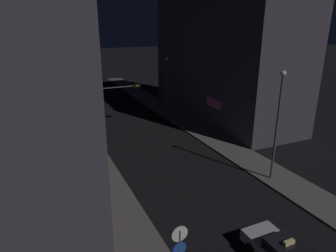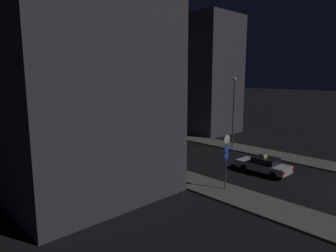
% 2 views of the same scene
% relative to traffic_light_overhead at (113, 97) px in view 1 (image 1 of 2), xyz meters
% --- Properties ---
extents(sidewalk_left, '(3.04, 63.70, 0.13)m').
position_rel_traffic_light_overhead_xyz_m(sidewalk_left, '(-3.91, 0.06, -3.55)').
color(sidewalk_left, '#5B5651').
rests_on(sidewalk_left, ground_plane).
extents(sidewalk_right, '(3.04, 63.70, 0.13)m').
position_rel_traffic_light_overhead_xyz_m(sidewalk_right, '(8.24, 0.06, -3.55)').
color(sidewalk_right, '#5B5651').
rests_on(sidewalk_right, ground_plane).
extents(building_facade_right, '(7.66, 21.95, 16.58)m').
position_rel_traffic_light_overhead_xyz_m(building_facade_right, '(13.56, 0.01, 4.67)').
color(building_facade_right, '#3D3842').
rests_on(building_facade_right, ground_plane).
extents(traffic_light_overhead, '(5.27, 0.42, 4.89)m').
position_rel_traffic_light_overhead_xyz_m(traffic_light_overhead, '(0.00, 0.00, 0.00)').
color(traffic_light_overhead, '#47474C').
rests_on(traffic_light_overhead, ground_plane).
extents(traffic_light_left_kerb, '(0.80, 0.42, 3.75)m').
position_rel_traffic_light_overhead_xyz_m(traffic_light_left_kerb, '(-2.13, -3.44, -0.93)').
color(traffic_light_left_kerb, '#47474C').
rests_on(traffic_light_left_kerb, ground_plane).
extents(street_lamp_near_block, '(0.38, 0.38, 7.93)m').
position_rel_traffic_light_overhead_xyz_m(street_lamp_near_block, '(7.59, -15.81, 1.17)').
color(street_lamp_near_block, '#47474C').
rests_on(street_lamp_near_block, sidewalk_right).
extents(street_lamp_far_block, '(0.47, 0.47, 7.06)m').
position_rel_traffic_light_overhead_xyz_m(street_lamp_far_block, '(7.89, 3.54, 1.15)').
color(street_lamp_far_block, '#47474C').
rests_on(street_lamp_far_block, sidewalk_right).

